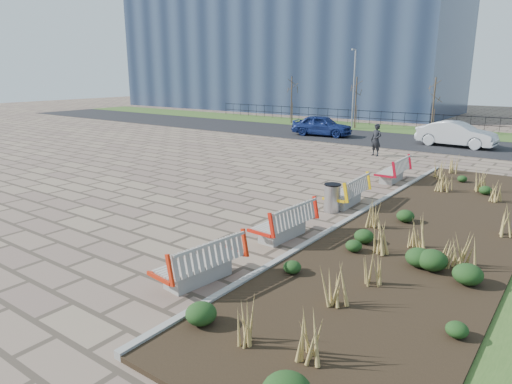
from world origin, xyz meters
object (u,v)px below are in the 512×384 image
Objects in this scene: car_silver at (456,134)px; lamp_west at (354,90)px; bench_b at (283,221)px; litter_bin at (332,198)px; bench_c at (346,191)px; bench_a at (198,260)px; car_blue at (322,126)px; bench_d at (392,170)px; pedestrian at (376,140)px.

lamp_west reaches higher than car_silver.
litter_bin is at bearing 94.16° from bench_b.
car_silver reaches higher than bench_c.
bench_a is 0.46× the size of car_silver.
car_silver is (-0.15, 22.79, 0.27)m from bench_a.
car_blue is at bearing 118.82° from bench_b.
litter_bin is at bearing -95.59° from bench_c.
bench_d is at bearing 97.30° from bench_a.
car_blue is (-8.99, 18.83, 0.24)m from bench_b.
pedestrian is at bearing 103.78° from bench_c.
bench_a is at bearing -71.66° from lamp_west.
car_silver is (-0.15, 19.45, 0.27)m from bench_b.
bench_a is 1.21× the size of pedestrian.
litter_bin is at bearing -157.20° from car_blue.
bench_a and bench_d have the same top height.
bench_c is 2.32× the size of litter_bin.
car_silver is at bearing 93.74° from bench_b.
car_silver is at bearing 80.49° from pedestrian.
bench_a is at bearing -89.59° from litter_bin.
bench_c is 0.46× the size of car_silver.
bench_c is at bearing -58.11° from pedestrian.
litter_bin is (-0.05, 3.03, -0.05)m from bench_b.
car_blue is 0.93× the size of car_silver.
bench_c is 10.06m from pedestrian.
car_blue is at bearing 154.80° from pedestrian.
bench_a is 23.93m from car_blue.
bench_a reaches higher than litter_bin.
bench_a is 3.34m from bench_b.
car_blue is at bearing 97.09° from car_silver.
bench_b reaches higher than litter_bin.
bench_a is 6.37m from litter_bin.
litter_bin is 0.15× the size of lamp_west.
bench_b is at bearing -89.14° from litter_bin.
bench_b is at bearing -69.29° from lamp_west.
lamp_west is (-0.01, 4.97, 2.30)m from car_blue.
litter_bin is 0.52× the size of pedestrian.
bench_d is (0.00, 8.30, 0.00)m from bench_b.
bench_d is at bearing -176.13° from car_silver.
car_blue is 5.48m from lamp_west.
car_blue reaches higher than bench_d.
pedestrian is 0.41× the size of car_blue.
bench_b is 0.50× the size of car_blue.
bench_a and bench_c have the same top height.
car_silver is at bearing 90.36° from litter_bin.
pedestrian is at bearing -59.01° from lamp_west.
bench_d is 18.11m from lamp_west.
lamp_west reaches higher than bench_a.
car_blue reaches higher than bench_b.
pedestrian is 0.38× the size of car_silver.
car_silver reaches higher than bench_a.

